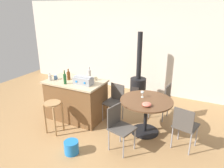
% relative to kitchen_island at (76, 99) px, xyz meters
% --- Properties ---
extents(ground_plane, '(8.80, 8.80, 0.00)m').
position_rel_kitchen_island_xyz_m(ground_plane, '(0.61, -0.40, -0.47)').
color(ground_plane, '#A37A4C').
extents(back_wall, '(8.00, 0.10, 2.70)m').
position_rel_kitchen_island_xyz_m(back_wall, '(0.61, 2.35, 0.88)').
color(back_wall, beige).
rests_on(back_wall, ground_plane).
extents(kitchen_island, '(1.33, 0.83, 0.93)m').
position_rel_kitchen_island_xyz_m(kitchen_island, '(0.00, 0.00, 0.00)').
color(kitchen_island, brown).
rests_on(kitchen_island, ground_plane).
extents(wooden_stool, '(0.34, 0.34, 0.69)m').
position_rel_kitchen_island_xyz_m(wooden_stool, '(-0.05, -0.74, 0.03)').
color(wooden_stool, '#A37A4C').
rests_on(wooden_stool, ground_plane).
extents(dining_table, '(1.07, 1.07, 0.74)m').
position_rel_kitchen_island_xyz_m(dining_table, '(1.66, 0.11, 0.10)').
color(dining_table, black).
rests_on(dining_table, ground_plane).
extents(folding_chair_near, '(0.46, 0.46, 0.85)m').
position_rel_kitchen_island_xyz_m(folding_chair_near, '(0.84, 0.32, 0.03)').
color(folding_chair_near, '#47423D').
rests_on(folding_chair_near, ground_plane).
extents(folding_chair_far, '(0.49, 0.49, 0.85)m').
position_rel_kitchen_island_xyz_m(folding_chair_far, '(1.40, -0.64, 0.03)').
color(folding_chair_far, '#47423D').
rests_on(folding_chair_far, ground_plane).
extents(folding_chair_left, '(0.47, 0.47, 0.87)m').
position_rel_kitchen_island_xyz_m(folding_chair_left, '(2.47, -0.14, 0.05)').
color(folding_chair_left, '#47423D').
rests_on(folding_chair_left, ground_plane).
extents(folding_chair_right, '(0.44, 0.44, 0.86)m').
position_rel_kitchen_island_xyz_m(folding_chair_right, '(1.82, 0.85, 0.04)').
color(folding_chair_right, '#47423D').
rests_on(folding_chair_right, ground_plane).
extents(wood_stove, '(0.44, 0.45, 1.91)m').
position_rel_kitchen_island_xyz_m(wood_stove, '(0.95, 1.62, 0.00)').
color(wood_stove, black).
rests_on(wood_stove, ground_plane).
extents(toolbox, '(0.42, 0.23, 0.18)m').
position_rel_kitchen_island_xyz_m(toolbox, '(0.30, -0.10, 0.55)').
color(toolbox, gray).
rests_on(toolbox, kitchen_island).
extents(bottle_0, '(0.06, 0.06, 0.31)m').
position_rel_kitchen_island_xyz_m(bottle_0, '(-0.07, -0.26, 0.58)').
color(bottle_0, '#194C23').
rests_on(bottle_0, kitchen_island).
extents(bottle_1, '(0.08, 0.08, 0.18)m').
position_rel_kitchen_island_xyz_m(bottle_1, '(-0.52, -0.23, 0.53)').
color(bottle_1, '#B7B2AD').
rests_on(bottle_1, kitchen_island).
extents(bottle_2, '(0.08, 0.08, 0.26)m').
position_rel_kitchen_island_xyz_m(bottle_2, '(-0.18, 0.00, 0.56)').
color(bottle_2, '#603314').
rests_on(bottle_2, kitchen_island).
extents(bottle_3, '(0.08, 0.08, 0.29)m').
position_rel_kitchen_island_xyz_m(bottle_3, '(0.20, 0.29, 0.57)').
color(bottle_3, '#B7B2AD').
rests_on(bottle_3, kitchen_island).
extents(cup_0, '(0.11, 0.07, 0.09)m').
position_rel_kitchen_island_xyz_m(cup_0, '(0.39, 0.24, 0.51)').
color(cup_0, tan).
rests_on(cup_0, kitchen_island).
extents(cup_1, '(0.11, 0.08, 0.09)m').
position_rel_kitchen_island_xyz_m(cup_1, '(-0.46, -0.11, 0.51)').
color(cup_1, '#4C7099').
rests_on(cup_1, kitchen_island).
extents(wine_glass, '(0.07, 0.07, 0.14)m').
position_rel_kitchen_island_xyz_m(wine_glass, '(1.54, 0.20, 0.38)').
color(wine_glass, silver).
rests_on(wine_glass, dining_table).
extents(serving_bowl, '(0.18, 0.18, 0.07)m').
position_rel_kitchen_island_xyz_m(serving_bowl, '(1.75, -0.16, 0.31)').
color(serving_bowl, '#DB6651').
rests_on(serving_bowl, dining_table).
extents(plastic_bucket, '(0.26, 0.26, 0.24)m').
position_rel_kitchen_island_xyz_m(plastic_bucket, '(0.69, -1.16, -0.35)').
color(plastic_bucket, blue).
rests_on(plastic_bucket, ground_plane).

